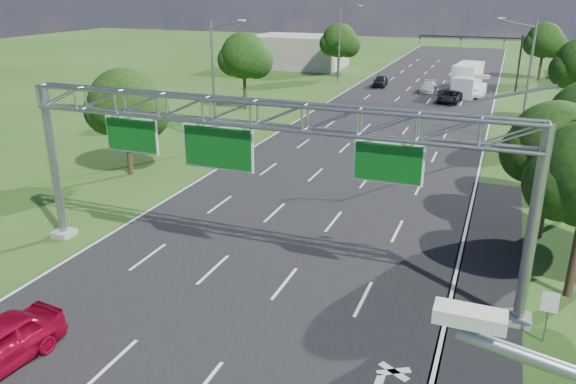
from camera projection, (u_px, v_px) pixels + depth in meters
The scene contains 19 objects.
ground at pixel (353, 164), 41.81m from camera, with size 220.00×220.00×0.00m, color #254314.
road at pixel (353, 164), 41.81m from camera, with size 18.00×180.00×0.02m, color black.
road_flare at pixel (485, 292), 24.36m from camera, with size 3.00×30.00×0.02m, color black.
sign_gantry at pixel (256, 128), 23.58m from camera, with size 23.50×1.00×9.56m.
regulatory_sign at pixel (549, 307), 20.44m from camera, with size 0.60×0.08×2.10m.
traffic_signal at pixel (490, 50), 68.08m from camera, with size 12.21×0.24×7.00m.
streetlight_l_near at pixel (216, 80), 43.73m from camera, with size 2.97×0.22×10.16m.
streetlight_l_far at pixel (341, 41), 74.33m from camera, with size 2.97×0.22×10.16m.
streetlight_r_mid at pixel (526, 78), 44.78m from camera, with size 2.97×0.22×10.16m.
tree_verge_la at pixel (126, 107), 37.94m from camera, with size 5.76×4.80×7.40m.
tree_verge_lb at pixel (245, 58), 58.50m from camera, with size 5.76×4.80×8.06m.
tree_verge_lc at pixel (340, 42), 79.49m from camera, with size 5.76×4.80×7.62m.
tree_verge_re at pixel (545, 42), 77.23m from camera, with size 5.76×4.80×7.84m.
building_left at pixel (299, 51), 90.40m from camera, with size 14.00×10.00×5.00m, color gray.
car_queue_a at pixel (428, 87), 69.97m from camera, with size 1.77×4.34×1.26m, color #BCBCBC.
car_queue_b at pixel (450, 97), 63.56m from camera, with size 2.18×4.72×1.31m, color black.
car_queue_c at pixel (380, 81), 73.60m from camera, with size 1.65×4.11×1.40m, color black.
car_queue_d at pixel (478, 90), 67.04m from camera, with size 1.63×4.68×1.54m, color silver.
box_truck at pixel (467, 79), 68.87m from camera, with size 3.42×9.41×3.47m.
Camera 1 is at (9.94, -9.00, 12.51)m, focal length 35.00 mm.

